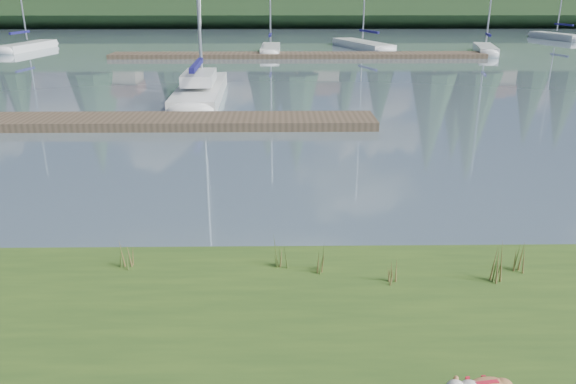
{
  "coord_description": "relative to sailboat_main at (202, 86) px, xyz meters",
  "views": [
    {
      "loc": [
        0.72,
        -10.07,
        4.4
      ],
      "look_at": [
        0.86,
        -0.5,
        0.96
      ],
      "focal_mm": 35.0,
      "sensor_mm": 36.0,
      "label": 1
    }
  ],
  "objects": [
    {
      "name": "sailboat_bg_5",
      "position": [
        29.8,
        30.73,
        -0.1
      ],
      "size": [
        2.88,
        7.23,
        10.24
      ],
      "rotation": [
        0.0,
        0.0,
        1.79
      ],
      "color": "white",
      "rests_on": "ground"
    },
    {
      "name": "dock_far",
      "position": [
        4.72,
        15.04,
        -0.27
      ],
      "size": [
        26.0,
        2.2,
        0.3
      ],
      "primitive_type": "cube",
      "color": "#4C3D2C",
      "rests_on": "ground"
    },
    {
      "name": "weed_2",
      "position": [
        6.58,
        -17.7,
        0.21
      ],
      "size": [
        0.17,
        0.14,
        0.67
      ],
      "color": "#475B23",
      "rests_on": "bank"
    },
    {
      "name": "dock_near",
      "position": [
        -1.28,
        -5.96,
        -0.27
      ],
      "size": [
        16.0,
        2.0,
        0.3
      ],
      "primitive_type": "cube",
      "color": "#4C3D2C",
      "rests_on": "ground"
    },
    {
      "name": "ridge",
      "position": [
        2.72,
        58.04,
        2.08
      ],
      "size": [
        200.0,
        20.0,
        5.0
      ],
      "primitive_type": "cube",
      "color": "black",
      "rests_on": "ground"
    },
    {
      "name": "sailboat_bg_3",
      "position": [
        9.86,
        22.01,
        -0.1
      ],
      "size": [
        4.45,
        9.08,
        13.07
      ],
      "rotation": [
        0.0,
        0.0,
        1.89
      ],
      "color": "white",
      "rests_on": "ground"
    },
    {
      "name": "weed_4",
      "position": [
        5.09,
        -17.76,
        0.1
      ],
      "size": [
        0.17,
        0.14,
        0.41
      ],
      "color": "#475B23",
      "rests_on": "bank"
    },
    {
      "name": "weed_5",
      "position": [
        7.07,
        -17.41,
        0.16
      ],
      "size": [
        0.17,
        0.14,
        0.55
      ],
      "color": "#475B23",
      "rests_on": "bank"
    },
    {
      "name": "weed_1",
      "position": [
        4.08,
        -17.37,
        0.15
      ],
      "size": [
        0.17,
        0.14,
        0.52
      ],
      "color": "#475B23",
      "rests_on": "bank"
    },
    {
      "name": "ground",
      "position": [
        2.72,
        15.04,
        -0.42
      ],
      "size": [
        200.0,
        200.0,
        0.0
      ],
      "primitive_type": "plane",
      "color": "slate",
      "rests_on": "ground"
    },
    {
      "name": "sailboat_bg_0",
      "position": [
        -16.16,
        21.03,
        -0.1
      ],
      "size": [
        2.38,
        7.35,
        10.56
      ],
      "rotation": [
        0.0,
        0.0,
        1.44
      ],
      "color": "white",
      "rests_on": "ground"
    },
    {
      "name": "weed_0",
      "position": [
        3.43,
        -17.22,
        0.15
      ],
      "size": [
        0.17,
        0.14,
        0.52
      ],
      "color": "#475B23",
      "rests_on": "bank"
    },
    {
      "name": "mud_lip",
      "position": [
        2.72,
        -16.56,
        -0.35
      ],
      "size": [
        60.0,
        0.5,
        0.14
      ],
      "primitive_type": "cube",
      "color": "#33281C",
      "rests_on": "ground"
    },
    {
      "name": "sailboat_main",
      "position": [
        0.0,
        0.0,
        0.0
      ],
      "size": [
        2.08,
        9.12,
        13.02
      ],
      "rotation": [
        0.0,
        0.0,
        1.6
      ],
      "color": "white",
      "rests_on": "ground"
    },
    {
      "name": "sailboat_bg_4",
      "position": [
        18.86,
        18.07,
        -0.09
      ],
      "size": [
        2.68,
        6.58,
        9.7
      ],
      "rotation": [
        0.0,
        0.0,
        1.34
      ],
      "color": "white",
      "rests_on": "ground"
    },
    {
      "name": "sailboat_bg_2",
      "position": [
        2.79,
        18.2,
        -0.09
      ],
      "size": [
        1.42,
        6.74,
        10.24
      ],
      "rotation": [
        0.0,
        0.0,
        1.56
      ],
      "color": "white",
      "rests_on": "ground"
    },
    {
      "name": "weed_3",
      "position": [
        1.04,
        -17.2,
        0.11
      ],
      "size": [
        0.17,
        0.14,
        0.44
      ],
      "color": "#475B23",
      "rests_on": "bank"
    }
  ]
}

